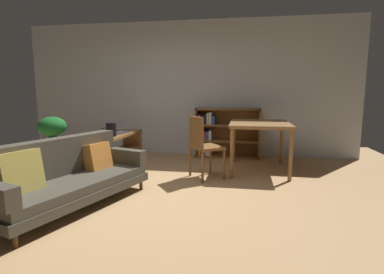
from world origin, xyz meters
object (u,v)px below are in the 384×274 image
at_px(open_laptop, 116,131).
at_px(potted_floor_plant, 53,137).
at_px(fabric_couch, 65,176).
at_px(dining_table, 260,127).
at_px(bookshelf, 223,133).
at_px(desk_speaker, 111,129).
at_px(media_console, 119,151).
at_px(dining_chair_near, 202,144).

xyz_separation_m(open_laptop, potted_floor_plant, (-0.95, -0.36, -0.07)).
height_order(open_laptop, potted_floor_plant, potted_floor_plant).
height_order(fabric_couch, potted_floor_plant, potted_floor_plant).
relative_size(potted_floor_plant, dining_table, 0.76).
bearing_deg(potted_floor_plant, open_laptop, 20.74).
distance_m(fabric_couch, bookshelf, 3.36).
xyz_separation_m(fabric_couch, open_laptop, (-0.16, 1.79, 0.27)).
height_order(desk_speaker, bookshelf, bookshelf).
xyz_separation_m(fabric_couch, dining_table, (2.23, 1.96, 0.36)).
bearing_deg(dining_table, fabric_couch, -138.68).
relative_size(media_console, potted_floor_plant, 1.44).
relative_size(desk_speaker, bookshelf, 0.17).
bearing_deg(media_console, open_laptop, 130.05).
bearing_deg(bookshelf, dining_chair_near, -96.84).
distance_m(media_console, dining_table, 2.37).
distance_m(dining_chair_near, bookshelf, 1.63).
bearing_deg(fabric_couch, dining_chair_near, 44.37).
bearing_deg(desk_speaker, potted_floor_plant, 178.81).
height_order(media_console, potted_floor_plant, potted_floor_plant).
relative_size(fabric_couch, dining_table, 1.71).
xyz_separation_m(dining_chair_near, bookshelf, (0.19, 1.61, -0.05)).
xyz_separation_m(media_console, dining_chair_near, (1.46, -0.35, 0.24)).
xyz_separation_m(dining_table, dining_chair_near, (-0.85, -0.61, -0.19)).
relative_size(open_laptop, dining_chair_near, 0.48).
distance_m(media_console, potted_floor_plant, 1.09).
distance_m(potted_floor_plant, dining_chair_near, 2.49).
relative_size(open_laptop, desk_speaker, 2.07).
height_order(desk_speaker, dining_table, desk_speaker).
distance_m(open_laptop, potted_floor_plant, 1.02).
bearing_deg(fabric_couch, bookshelf, 62.02).
bearing_deg(dining_table, media_console, -173.48).
height_order(open_laptop, dining_table, dining_table).
relative_size(dining_table, dining_chair_near, 1.25).
distance_m(open_laptop, dining_chair_near, 1.60).
height_order(desk_speaker, potted_floor_plant, potted_floor_plant).
height_order(potted_floor_plant, dining_chair_near, dining_chair_near).
relative_size(dining_chair_near, bookshelf, 0.74).
xyz_separation_m(open_laptop, desk_speaker, (0.08, -0.38, 0.08)).
xyz_separation_m(fabric_couch, desk_speaker, (-0.07, 1.40, 0.35)).
xyz_separation_m(media_console, potted_floor_plant, (-1.02, -0.27, 0.26)).
height_order(fabric_couch, dining_table, dining_table).
bearing_deg(bookshelf, open_laptop, -145.75).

